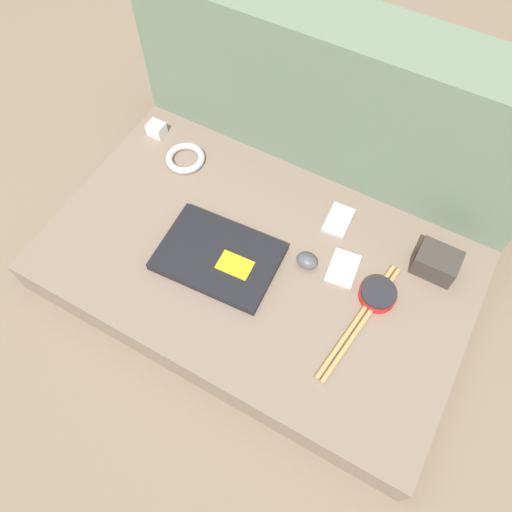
{
  "coord_description": "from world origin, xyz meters",
  "views": [
    {
      "loc": [
        0.32,
        -0.58,
        1.29
      ],
      "look_at": [
        0.0,
        0.0,
        0.14
      ],
      "focal_mm": 35.0,
      "sensor_mm": 36.0,
      "label": 1
    }
  ],
  "objects_px": {
    "speaker_puck": "(378,294)",
    "phone_black": "(338,220)",
    "phone_silver": "(343,268)",
    "camera_pouch": "(437,262)",
    "computer_mouse": "(307,261)",
    "laptop": "(219,257)",
    "charger_brick": "(157,129)"
  },
  "relations": [
    {
      "from": "laptop",
      "to": "charger_brick",
      "type": "distance_m",
      "value": 0.5
    },
    {
      "from": "camera_pouch",
      "to": "speaker_puck",
      "type": "bearing_deg",
      "value": -123.17
    },
    {
      "from": "laptop",
      "to": "charger_brick",
      "type": "height_order",
      "value": "charger_brick"
    },
    {
      "from": "speaker_puck",
      "to": "camera_pouch",
      "type": "relative_size",
      "value": 0.88
    },
    {
      "from": "speaker_puck",
      "to": "charger_brick",
      "type": "xyz_separation_m",
      "value": [
        -0.82,
        0.19,
        0.0
      ]
    },
    {
      "from": "speaker_puck",
      "to": "phone_silver",
      "type": "relative_size",
      "value": 0.85
    },
    {
      "from": "laptop",
      "to": "camera_pouch",
      "type": "height_order",
      "value": "camera_pouch"
    },
    {
      "from": "phone_silver",
      "to": "camera_pouch",
      "type": "relative_size",
      "value": 1.03
    },
    {
      "from": "phone_black",
      "to": "phone_silver",
      "type": "bearing_deg",
      "value": -64.67
    },
    {
      "from": "phone_black",
      "to": "charger_brick",
      "type": "distance_m",
      "value": 0.64
    },
    {
      "from": "computer_mouse",
      "to": "speaker_puck",
      "type": "height_order",
      "value": "computer_mouse"
    },
    {
      "from": "speaker_puck",
      "to": "phone_silver",
      "type": "height_order",
      "value": "speaker_puck"
    },
    {
      "from": "laptop",
      "to": "computer_mouse",
      "type": "height_order",
      "value": "computer_mouse"
    },
    {
      "from": "computer_mouse",
      "to": "phone_black",
      "type": "distance_m",
      "value": 0.17
    },
    {
      "from": "camera_pouch",
      "to": "phone_black",
      "type": "bearing_deg",
      "value": 176.89
    },
    {
      "from": "computer_mouse",
      "to": "phone_black",
      "type": "relative_size",
      "value": 0.57
    },
    {
      "from": "speaker_puck",
      "to": "phone_black",
      "type": "relative_size",
      "value": 0.88
    },
    {
      "from": "speaker_puck",
      "to": "laptop",
      "type": "bearing_deg",
      "value": -166.19
    },
    {
      "from": "computer_mouse",
      "to": "laptop",
      "type": "bearing_deg",
      "value": -152.38
    },
    {
      "from": "laptop",
      "to": "computer_mouse",
      "type": "distance_m",
      "value": 0.24
    },
    {
      "from": "laptop",
      "to": "computer_mouse",
      "type": "xyz_separation_m",
      "value": [
        0.21,
        0.1,
        0.01
      ]
    },
    {
      "from": "phone_black",
      "to": "camera_pouch",
      "type": "relative_size",
      "value": 1.0
    },
    {
      "from": "laptop",
      "to": "phone_black",
      "type": "height_order",
      "value": "laptop"
    },
    {
      "from": "phone_silver",
      "to": "charger_brick",
      "type": "bearing_deg",
      "value": 160.12
    },
    {
      "from": "computer_mouse",
      "to": "charger_brick",
      "type": "relative_size",
      "value": 1.2
    },
    {
      "from": "camera_pouch",
      "to": "charger_brick",
      "type": "distance_m",
      "value": 0.92
    },
    {
      "from": "speaker_puck",
      "to": "phone_black",
      "type": "height_order",
      "value": "speaker_puck"
    },
    {
      "from": "camera_pouch",
      "to": "charger_brick",
      "type": "bearing_deg",
      "value": 177.38
    },
    {
      "from": "phone_black",
      "to": "charger_brick",
      "type": "bearing_deg",
      "value": 173.74
    },
    {
      "from": "laptop",
      "to": "camera_pouch",
      "type": "relative_size",
      "value": 3.01
    },
    {
      "from": "phone_silver",
      "to": "computer_mouse",
      "type": "bearing_deg",
      "value": -166.28
    },
    {
      "from": "phone_black",
      "to": "camera_pouch",
      "type": "height_order",
      "value": "camera_pouch"
    }
  ]
}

